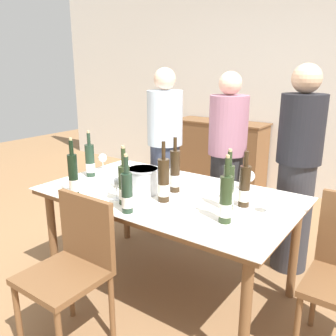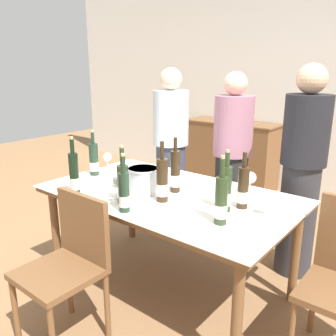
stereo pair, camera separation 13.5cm
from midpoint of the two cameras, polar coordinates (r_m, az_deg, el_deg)
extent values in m
plane|color=olive|center=(2.81, -1.44, -18.35)|extent=(12.00, 12.00, 0.00)
cube|color=silver|center=(4.73, 18.76, 12.88)|extent=(8.00, 0.10, 2.80)
cube|color=brown|center=(4.92, 7.47, 2.24)|extent=(1.23, 0.44, 0.86)
cube|color=brown|center=(4.84, 7.66, 7.34)|extent=(1.27, 0.46, 0.02)
cylinder|color=brown|center=(2.90, -19.31, -10.28)|extent=(0.06, 0.06, 0.70)
cylinder|color=brown|center=(2.00, 10.23, -22.57)|extent=(0.06, 0.06, 0.70)
cylinder|color=brown|center=(3.38, -7.89, -5.65)|extent=(0.06, 0.06, 0.70)
cylinder|color=brown|center=(2.65, 18.18, -12.69)|extent=(0.06, 0.06, 0.70)
cube|color=brown|center=(2.48, -1.56, -4.54)|extent=(1.72, 0.98, 0.04)
cube|color=white|center=(2.48, -1.56, -4.09)|extent=(1.75, 1.01, 0.01)
cylinder|color=silver|center=(2.45, -5.58, -2.08)|extent=(0.20, 0.20, 0.18)
cylinder|color=silver|center=(2.43, -5.64, -0.22)|extent=(0.22, 0.22, 0.01)
cylinder|color=#28381E|center=(2.17, 7.92, -3.20)|extent=(0.07, 0.07, 0.28)
cylinder|color=white|center=(2.19, 7.86, -4.72)|extent=(0.07, 0.07, 0.08)
cylinder|color=#28381E|center=(2.12, 8.10, 1.47)|extent=(0.03, 0.03, 0.09)
cylinder|color=tan|center=(2.10, 8.16, 2.82)|extent=(0.02, 0.02, 0.02)
cylinder|color=#1E3323|center=(2.13, -8.37, -4.05)|extent=(0.07, 0.07, 0.24)
cylinder|color=white|center=(2.15, -8.31, -5.39)|extent=(0.07, 0.07, 0.07)
cylinder|color=#1E3323|center=(2.08, -8.56, 0.42)|extent=(0.03, 0.03, 0.10)
cylinder|color=tan|center=(2.07, -8.63, 2.00)|extent=(0.02, 0.02, 0.02)
cylinder|color=#1E3323|center=(2.89, -13.72, 1.16)|extent=(0.07, 0.07, 0.26)
cylinder|color=white|center=(2.91, -13.65, 0.08)|extent=(0.07, 0.07, 0.07)
cylinder|color=#1E3323|center=(2.86, -13.95, 4.55)|extent=(0.03, 0.03, 0.09)
cylinder|color=tan|center=(2.85, -14.02, 5.62)|extent=(0.02, 0.02, 0.02)
cylinder|color=#332314|center=(2.24, 10.50, -2.93)|extent=(0.07, 0.07, 0.26)
cylinder|color=white|center=(2.26, 10.43, -4.31)|extent=(0.07, 0.07, 0.07)
cylinder|color=#332314|center=(2.19, 10.73, 1.46)|extent=(0.03, 0.03, 0.09)
cylinder|color=black|center=(2.45, -16.48, -1.27)|extent=(0.06, 0.06, 0.29)
cylinder|color=silver|center=(2.47, -16.36, -2.69)|extent=(0.06, 0.06, 0.08)
cylinder|color=black|center=(2.41, -16.84, 3.15)|extent=(0.03, 0.03, 0.10)
cylinder|color=tan|center=(2.40, -16.95, 4.45)|extent=(0.02, 0.02, 0.02)
cylinder|color=#28381E|center=(2.27, -8.71, -2.75)|extent=(0.07, 0.07, 0.25)
cylinder|color=silver|center=(2.29, -8.65, -4.04)|extent=(0.07, 0.07, 0.07)
cylinder|color=#28381E|center=(2.22, -8.90, 1.68)|extent=(0.03, 0.03, 0.11)
cylinder|color=tan|center=(2.21, -8.97, 3.32)|extent=(0.02, 0.02, 0.02)
cylinder|color=#332314|center=(2.28, -2.40, -2.02)|extent=(0.08, 0.08, 0.28)
cylinder|color=silver|center=(2.30, -2.38, -3.49)|extent=(0.08, 0.08, 0.08)
cylinder|color=#332314|center=(2.23, -2.46, 2.84)|extent=(0.02, 0.02, 0.11)
cylinder|color=#28381E|center=(1.99, 7.34, -5.07)|extent=(0.07, 0.07, 0.27)
cylinder|color=white|center=(2.01, 7.28, -6.65)|extent=(0.07, 0.07, 0.08)
cylinder|color=#28381E|center=(1.93, 7.53, 0.12)|extent=(0.03, 0.03, 0.10)
cylinder|color=tan|center=(1.92, 7.59, 1.84)|extent=(0.02, 0.02, 0.02)
cylinder|color=#332314|center=(2.46, -0.45, -0.56)|extent=(0.07, 0.07, 0.29)
cylinder|color=white|center=(2.47, -0.44, -2.00)|extent=(0.07, 0.07, 0.08)
cylinder|color=#332314|center=(2.41, -0.46, 3.86)|extent=(0.02, 0.02, 0.09)
cylinder|color=white|center=(2.39, -9.78, -4.93)|extent=(0.07, 0.07, 0.00)
cylinder|color=white|center=(2.37, -9.83, -3.95)|extent=(0.01, 0.01, 0.08)
sphere|color=white|center=(2.35, -9.91, -2.38)|extent=(0.08, 0.08, 0.08)
cylinder|color=white|center=(2.20, 14.35, -7.07)|extent=(0.08, 0.08, 0.00)
cylinder|color=white|center=(2.19, 14.42, -6.05)|extent=(0.01, 0.01, 0.08)
sphere|color=white|center=(2.16, 14.54, -4.46)|extent=(0.07, 0.07, 0.07)
cylinder|color=white|center=(2.57, 11.28, -3.50)|extent=(0.07, 0.07, 0.00)
cylinder|color=white|center=(2.56, 11.32, -2.69)|extent=(0.01, 0.01, 0.07)
sphere|color=white|center=(2.54, 11.40, -1.30)|extent=(0.08, 0.08, 0.08)
cylinder|color=white|center=(3.09, -11.60, -0.21)|extent=(0.08, 0.08, 0.00)
cylinder|color=white|center=(3.08, -11.64, 0.48)|extent=(0.01, 0.01, 0.07)
sphere|color=white|center=(3.06, -11.70, 1.60)|extent=(0.07, 0.07, 0.07)
cylinder|color=brown|center=(2.20, 18.12, -23.55)|extent=(0.03, 0.03, 0.43)
cylinder|color=brown|center=(2.49, 20.91, -18.63)|extent=(0.03, 0.03, 0.43)
cylinder|color=brown|center=(2.36, -24.53, -21.08)|extent=(0.03, 0.03, 0.44)
cylinder|color=brown|center=(2.51, -16.95, -17.73)|extent=(0.03, 0.03, 0.44)
cylinder|color=brown|center=(2.28, -10.80, -21.25)|extent=(0.03, 0.03, 0.44)
cube|color=brown|center=(2.17, -18.34, -16.27)|extent=(0.42, 0.42, 0.04)
cube|color=brown|center=(2.17, -14.73, -9.39)|extent=(0.42, 0.04, 0.40)
cylinder|color=#383F56|center=(3.49, -1.59, -3.25)|extent=(0.28, 0.28, 0.88)
cylinder|color=silver|center=(3.33, -1.68, 8.03)|extent=(0.33, 0.33, 0.50)
sphere|color=beige|center=(3.30, -1.73, 14.10)|extent=(0.20, 0.20, 0.20)
cylinder|color=#262628|center=(3.24, 7.94, -5.14)|extent=(0.28, 0.28, 0.86)
cylinder|color=#9E667A|center=(3.07, 8.42, 6.79)|extent=(0.33, 0.33, 0.50)
sphere|color=beige|center=(3.03, 8.69, 13.29)|extent=(0.19, 0.19, 0.19)
cylinder|color=#2D2D33|center=(2.98, 18.12, -7.39)|extent=(0.28, 0.28, 0.89)
cylinder|color=black|center=(2.79, 19.35, 5.93)|extent=(0.33, 0.33, 0.51)
sphere|color=#DBAD89|center=(2.76, 20.06, 13.35)|extent=(0.21, 0.21, 0.21)
camera|label=1|loc=(0.07, -91.60, -0.46)|focal=38.00mm
camera|label=2|loc=(0.07, 88.40, 0.46)|focal=38.00mm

